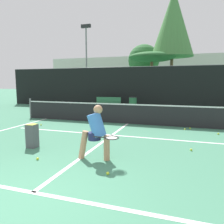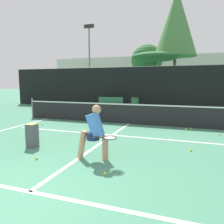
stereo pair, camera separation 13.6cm
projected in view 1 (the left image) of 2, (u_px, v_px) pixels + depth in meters
ground_plane at (17, 204)px, 3.50m from camera, size 100.00×100.00×0.00m
court_baseline_near at (33, 192)px, 3.87m from camera, size 11.00×0.10×0.01m
court_service_line at (112, 135)px, 8.09m from camera, size 8.25×0.10×0.01m
court_center_mark at (102, 142)px, 7.10m from camera, size 0.10×6.86×0.01m
net at (128, 113)px, 10.26m from camera, size 11.09×0.09×1.07m
fence_back at (149, 88)px, 16.03m from camera, size 24.00×0.06×3.11m
player_practicing at (96, 131)px, 5.45m from camera, size 1.16×0.57×1.40m
tennis_ball_scattered_1 at (190, 128)px, 9.15m from camera, size 0.07×0.07×0.07m
tennis_ball_scattered_2 at (191, 150)px, 6.24m from camera, size 0.07×0.07×0.07m
tennis_ball_scattered_4 at (185, 129)px, 8.97m from camera, size 0.07×0.07×0.07m
tennis_ball_scattered_5 at (38, 159)px, 5.50m from camera, size 0.07×0.07×0.07m
tennis_ball_scattered_6 at (218, 134)px, 8.18m from camera, size 0.07×0.07×0.07m
tennis_ball_scattered_7 at (41, 125)px, 9.89m from camera, size 0.07×0.07×0.07m
tennis_ball_scattered_8 at (108, 173)px, 4.62m from camera, size 0.07×0.07×0.07m
tennis_ball_scattered_9 at (100, 137)px, 7.72m from camera, size 0.07×0.07×0.07m
ball_hopper at (32, 135)px, 6.54m from camera, size 0.28×0.28×0.71m
courtside_bench at (108, 102)px, 16.09m from camera, size 1.87×0.55×0.86m
trash_bin at (133, 104)px, 15.36m from camera, size 0.56×0.56×0.93m
parked_car at (177, 99)px, 18.01m from camera, size 1.62×4.12×1.30m
floodlight_mast at (86, 52)px, 23.96m from camera, size 1.10×0.24×8.17m
tree_west at (144, 60)px, 24.88m from camera, size 3.54×3.54×6.23m
tree_mid at (152, 58)px, 20.67m from camera, size 4.37×4.37×4.77m
tree_east at (173, 23)px, 20.02m from camera, size 3.89×3.89×10.38m
building_far at (167, 76)px, 31.36m from camera, size 36.00×2.40×5.69m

